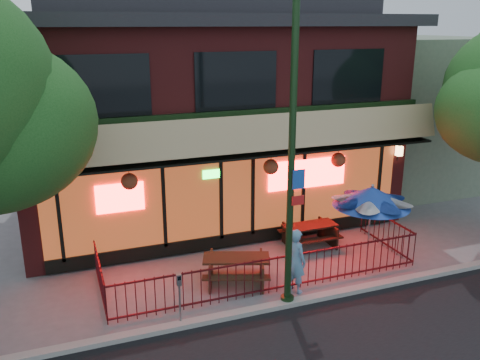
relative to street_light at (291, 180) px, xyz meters
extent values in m
plane|color=gray|center=(0.00, 0.40, -3.15)|extent=(80.00, 80.00, 0.00)
cube|color=#999993|center=(0.00, -0.10, -3.09)|extent=(80.00, 0.25, 0.12)
cube|color=maroon|center=(0.00, 7.60, 0.10)|extent=(12.00, 8.00, 6.50)
cube|color=#59230F|center=(0.00, 3.58, -1.50)|extent=(11.00, 0.06, 2.60)
cube|color=#FF0C0C|center=(2.30, 3.50, -1.05)|extent=(2.60, 0.04, 0.90)
cube|color=#FF0C0C|center=(-3.40, 3.50, -1.15)|extent=(1.30, 0.04, 0.80)
cube|color=tan|center=(0.00, 3.10, 0.40)|extent=(12.20, 1.33, 1.26)
cube|color=black|center=(-3.60, 3.58, 1.85)|extent=(2.40, 0.06, 1.60)
cube|color=black|center=(0.00, 3.58, 1.85)|extent=(2.40, 0.06, 1.60)
cube|color=black|center=(3.60, 3.58, 1.85)|extent=(2.40, 0.06, 1.60)
cube|color=black|center=(0.00, 3.55, -2.90)|extent=(11.00, 0.12, 0.40)
cube|color=#FFC672|center=(5.60, 3.42, -0.60)|extent=(0.18, 0.18, 0.32)
cube|color=gray|center=(9.00, 8.10, -0.15)|extent=(6.00, 7.00, 6.00)
cube|color=#410E13|center=(0.00, 0.60, -2.20)|extent=(8.40, 0.04, 0.04)
cube|color=#410E13|center=(0.00, 0.60, -3.03)|extent=(8.40, 0.04, 0.04)
cube|color=#410E13|center=(-4.20, 1.90, -2.20)|extent=(0.04, 2.60, 0.04)
cube|color=#410E13|center=(4.20, 1.90, -2.20)|extent=(0.04, 2.60, 0.04)
cylinder|color=#410E13|center=(0.00, 0.60, -2.65)|extent=(0.02, 0.02, 1.00)
cylinder|color=black|center=(0.00, 0.00, 0.35)|extent=(0.16, 0.16, 7.00)
cylinder|color=black|center=(0.00, 0.00, -3.05)|extent=(0.32, 0.32, 0.20)
cube|color=#194CB2|center=(0.12, -0.15, 0.05)|extent=(0.30, 0.02, 0.45)
cube|color=red|center=(0.12, -0.15, -0.45)|extent=(0.30, 0.02, 0.22)
cube|color=#3D2416|center=(-1.43, 1.65, -2.80)|extent=(0.48, 1.18, 0.71)
cube|color=#3D2416|center=(-0.18, 1.19, -2.80)|extent=(0.48, 1.18, 0.71)
cube|color=#3D2416|center=(-0.80, 1.42, -2.44)|extent=(1.86, 1.26, 0.06)
cube|color=#3D2416|center=(-0.98, 0.93, -2.73)|extent=(1.70, 0.84, 0.05)
cube|color=#3D2416|center=(-0.62, 1.91, -2.73)|extent=(1.70, 0.84, 0.05)
cube|color=black|center=(1.46, 2.80, -2.81)|extent=(0.06, 1.17, 0.67)
cube|color=black|center=(2.72, 2.81, -2.81)|extent=(0.06, 1.17, 0.67)
cube|color=black|center=(2.09, 2.80, -2.48)|extent=(1.63, 0.69, 0.05)
cube|color=black|center=(2.09, 2.31, -2.75)|extent=(1.63, 0.26, 0.05)
cube|color=black|center=(2.09, 3.30, -2.75)|extent=(1.63, 0.26, 0.05)
cylinder|color=gray|center=(3.00, 1.10, -2.05)|extent=(0.05, 0.05, 2.20)
cone|color=#1C3D9C|center=(3.00, 1.10, -1.10)|extent=(2.10, 2.10, 0.55)
sphere|color=gray|center=(3.00, 1.10, -0.80)|extent=(0.10, 0.10, 0.10)
imported|color=#6098C0|center=(0.44, 0.50, -2.31)|extent=(0.62, 0.73, 1.69)
cylinder|color=gray|center=(-2.66, 0.00, -2.63)|extent=(0.05, 0.05, 1.03)
cube|color=gray|center=(-2.66, 0.00, -2.00)|extent=(0.12, 0.10, 0.26)
cube|color=black|center=(-2.66, -0.05, -1.95)|extent=(0.08, 0.01, 0.09)
camera|label=1|loc=(-4.90, -9.83, 3.38)|focal=38.00mm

